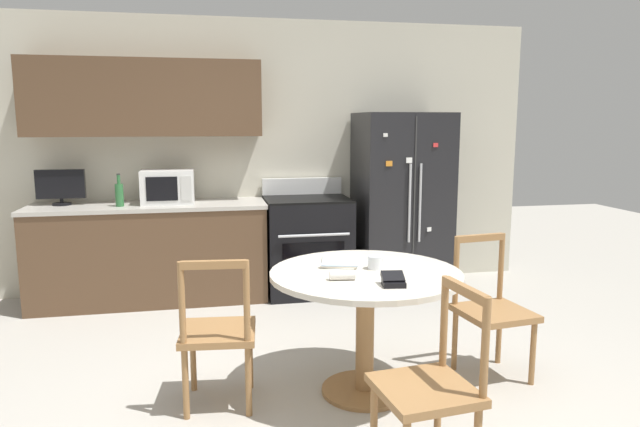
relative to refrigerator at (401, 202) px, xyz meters
The scene contains 16 objects.
ground_plane 2.67m from the refrigerator, 118.28° to the right, with size 14.00×14.00×0.00m, color #B2ADA3.
back_wall 1.65m from the refrigerator, 166.45° to the left, with size 5.20×0.44×2.60m.
kitchen_counter 2.40m from the refrigerator, behind, with size 2.09×0.64×0.90m.
refrigerator is the anchor object (origin of this frame).
oven_range 1.00m from the refrigerator, behind, with size 0.79×0.68×1.08m.
microwave 2.20m from the refrigerator, behind, with size 0.46×0.35×0.30m.
countertop_tv 3.12m from the refrigerator, behind, with size 0.41×0.16×0.32m.
counter_bottle 2.60m from the refrigerator, behind, with size 0.07×0.07×0.29m.
dining_table 2.29m from the refrigerator, 114.66° to the right, with size 1.14×1.14×0.76m.
dining_chair_right 2.05m from the refrigerator, 92.56° to the right, with size 0.47×0.47×0.90m.
dining_chair_near 3.09m from the refrigerator, 106.85° to the right, with size 0.46×0.46×0.90m.
dining_chair_left 2.78m from the refrigerator, 131.50° to the right, with size 0.46×0.46×0.90m.
candle_glass 2.21m from the refrigerator, 113.42° to the right, with size 0.09×0.09×0.08m.
folded_napkin 2.49m from the refrigerator, 116.96° to the right, with size 0.15×0.07×0.05m.
wallet 2.54m from the refrigerator, 110.42° to the right, with size 0.14×0.14×0.07m.
mail_stack 2.13m from the refrigerator, 119.66° to the right, with size 0.32×0.36×0.02m.
Camera 1 is at (-0.67, -2.98, 1.63)m, focal length 32.00 mm.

